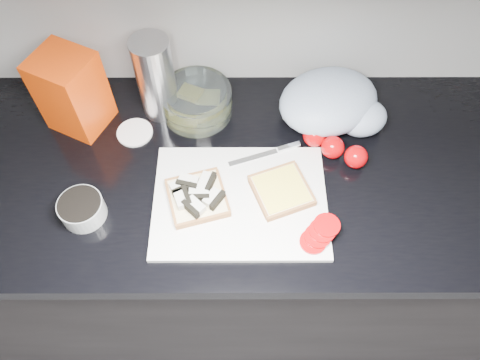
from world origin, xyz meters
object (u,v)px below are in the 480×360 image
Objects in this scene: bread_bag at (72,92)px; steel_canister at (156,78)px; glass_bowl at (197,102)px; cutting_board at (240,201)px.

steel_canister reaches higher than bread_bag.
steel_canister is (-0.09, 0.01, 0.08)m from glass_bowl.
bread_bag reaches higher than glass_bowl.
bread_bag reaches higher than cutting_board.
bread_bag is at bearing 148.52° from cutting_board.
glass_bowl is (-0.11, 0.28, 0.03)m from cutting_board.
steel_canister is at bearing 175.29° from glass_bowl.
glass_bowl is at bearing 111.81° from cutting_board.
cutting_board is 1.92× the size of bread_bag.
cutting_board is 2.19× the size of glass_bowl.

